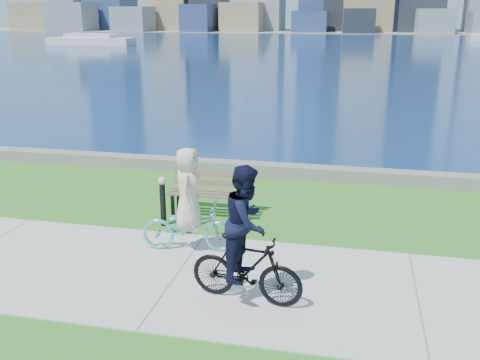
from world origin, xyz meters
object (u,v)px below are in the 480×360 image
(park_bench, at_px, (211,190))
(cyclist_man, at_px, (246,246))
(cyclist_woman, at_px, (189,213))
(bollard_lamp, at_px, (163,198))

(park_bench, relative_size, cyclist_man, 0.83)
(cyclist_woman, bearing_deg, cyclist_man, -145.46)
(park_bench, height_order, cyclist_woman, cyclist_woman)
(bollard_lamp, xyz_separation_m, cyclist_man, (2.37, -2.73, 0.33))
(park_bench, bearing_deg, cyclist_woman, -87.38)
(cyclist_woman, bearing_deg, park_bench, -3.68)
(bollard_lamp, distance_m, cyclist_man, 3.63)
(park_bench, bearing_deg, cyclist_man, -67.25)
(park_bench, xyz_separation_m, cyclist_woman, (0.12, -1.95, 0.19))
(park_bench, relative_size, bollard_lamp, 1.69)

